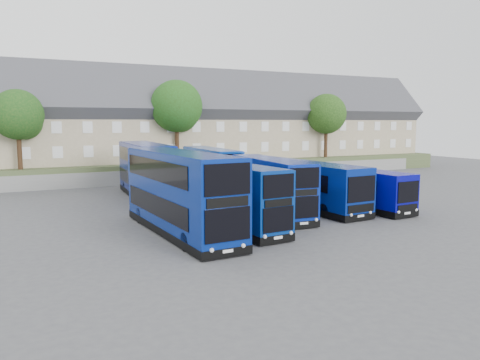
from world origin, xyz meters
name	(u,v)px	position (x,y,z in m)	size (l,w,h in m)	color
ground	(279,227)	(0.00, 0.00, 0.00)	(120.00, 120.00, 0.00)	#45454A
retaining_wall	(164,176)	(0.00, 24.00, 0.75)	(70.00, 0.40, 1.50)	slate
earth_bank	(141,166)	(0.00, 34.00, 1.00)	(80.00, 20.00, 2.00)	#44502D
terrace_row	(196,122)	(6.00, 30.00, 6.60)	(66.00, 10.40, 11.20)	tan
dd_front_left	(180,194)	(-6.01, 1.15, 2.35)	(3.36, 12.13, 4.78)	navy
dd_front_mid	(233,197)	(-2.55, 1.30, 1.93)	(2.98, 10.06, 3.94)	navy
dd_front_right	(270,188)	(1.50, 3.68, 1.94)	(3.20, 10.11, 3.95)	#072191
dd_rear_left	(145,171)	(-4.35, 15.24, 2.29)	(3.36, 11.88, 4.67)	navy
dd_rear_right	(211,171)	(1.84, 15.32, 2.00)	(2.88, 10.38, 4.08)	navy
coach_east_a	(302,185)	(5.26, 5.39, 1.73)	(3.52, 13.01, 3.52)	navy
coach_east_b	(352,188)	(8.87, 3.78, 1.46)	(2.86, 11.02, 2.98)	#080893
tree_west	(19,117)	(-13.85, 25.10, 7.05)	(4.80, 4.80, 7.65)	#382314
tree_mid	(178,108)	(2.15, 25.60, 8.07)	(5.76, 5.76, 9.18)	#382314
tree_east	(327,115)	(22.15, 25.10, 7.39)	(5.12, 5.12, 8.16)	#382314
tree_far	(331,114)	(28.15, 32.10, 7.73)	(5.44, 5.44, 8.67)	#382314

